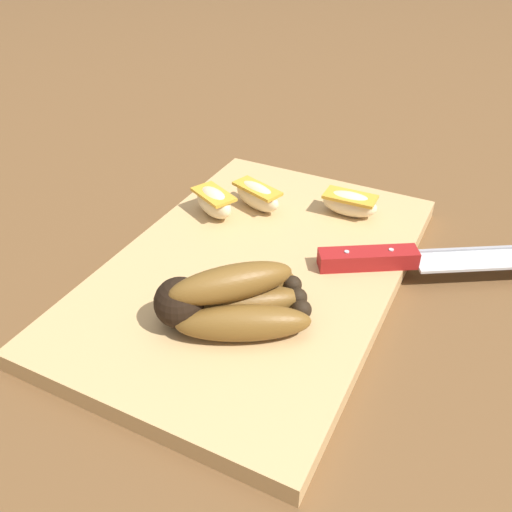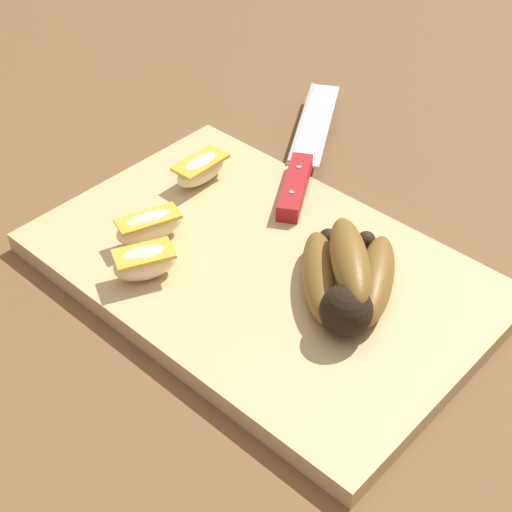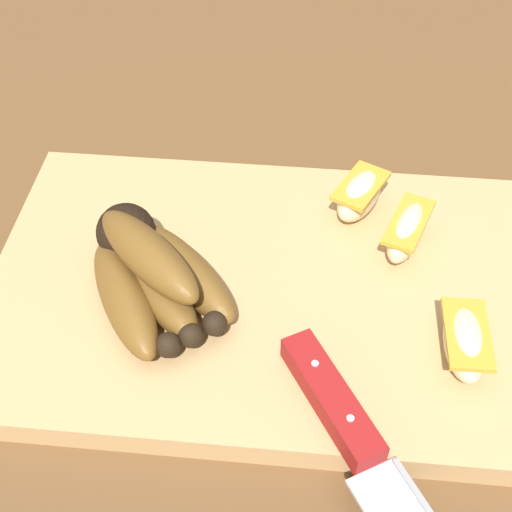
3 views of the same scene
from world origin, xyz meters
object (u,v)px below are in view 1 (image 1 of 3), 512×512
(apple_wedge_near, at_px, (350,203))
(apple_wedge_far, at_px, (214,202))
(apple_wedge_middle, at_px, (257,196))
(chefs_knife, at_px, (414,258))
(banana_bunch, at_px, (230,300))

(apple_wedge_near, xyz_separation_m, apple_wedge_far, (0.07, -0.14, 0.00))
(apple_wedge_near, height_order, apple_wedge_middle, apple_wedge_middle)
(chefs_knife, xyz_separation_m, apple_wedge_middle, (-0.03, -0.19, 0.01))
(apple_wedge_middle, distance_m, apple_wedge_far, 0.05)
(apple_wedge_far, bearing_deg, apple_wedge_middle, 134.30)
(banana_bunch, bearing_deg, apple_wedge_near, 170.89)
(chefs_knife, relative_size, apple_wedge_near, 3.92)
(apple_wedge_middle, bearing_deg, apple_wedge_near, 108.58)
(apple_wedge_middle, relative_size, apple_wedge_far, 1.09)
(apple_wedge_near, xyz_separation_m, apple_wedge_middle, (0.03, -0.10, 0.00))
(chefs_knife, bearing_deg, apple_wedge_far, -88.00)
(chefs_knife, height_order, apple_wedge_far, apple_wedge_far)
(chefs_knife, xyz_separation_m, apple_wedge_near, (-0.06, -0.09, 0.01))
(chefs_knife, relative_size, apple_wedge_middle, 3.63)
(apple_wedge_middle, xyz_separation_m, apple_wedge_far, (0.04, -0.04, 0.00))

